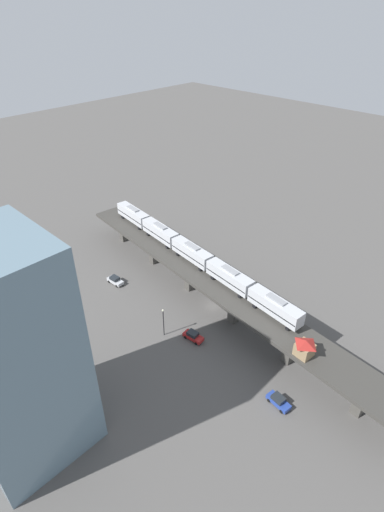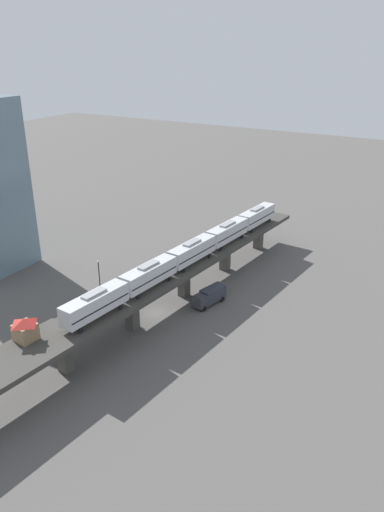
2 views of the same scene
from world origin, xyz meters
The scene contains 10 objects.
ground_plane centered at (0.00, 0.00, 0.00)m, with size 400.00×400.00×0.00m, color #514F4C.
elevated_viaduct centered at (-0.02, -0.16, 6.07)m, with size 18.00×92.37×7.05m.
subway_train centered at (-2.36, -9.03, 9.59)m, with size 9.34×62.35×4.45m.
signal_hut centered at (5.10, 25.52, 8.84)m, with size 3.54×3.54×3.40m.
street_car_red centered at (10.83, 4.09, 0.94)m, with size 2.28×4.55×1.89m.
street_car_blue centered at (11.86, 25.75, 0.94)m, with size 2.39×4.60×1.89m.
street_car_silver centered at (10.42, -23.18, 0.94)m, with size 2.22×4.53×1.89m.
delivery_truck centered at (-6.92, -7.85, 1.76)m, with size 3.87×7.53×3.20m.
street_lamp centered at (14.15, -1.21, 4.11)m, with size 0.44×0.44×6.94m.
office_tower centered at (43.98, 0.98, 18.00)m, with size 16.00×16.00×36.00m.
Camera 1 is at (54.06, 45.70, 60.07)m, focal length 28.00 mm.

